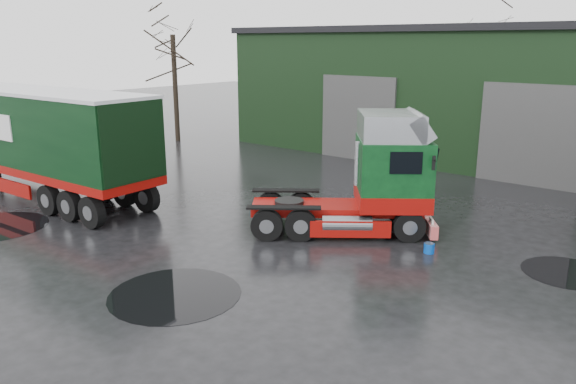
% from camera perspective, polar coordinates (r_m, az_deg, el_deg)
% --- Properties ---
extents(ground, '(100.00, 100.00, 0.00)m').
position_cam_1_polar(ground, '(13.53, -3.59, -9.33)').
color(ground, black).
extents(warehouse, '(32.40, 12.40, 6.30)m').
position_cam_1_polar(warehouse, '(29.80, 26.98, 8.79)').
color(warehouse, black).
rests_on(warehouse, ground).
extents(hero_tractor, '(6.16, 5.54, 3.64)m').
position_cam_1_polar(hero_tractor, '(16.73, 5.00, 2.01)').
color(hero_tractor, '#0A3916').
rests_on(hero_tractor, ground).
extents(trailer_left, '(12.95, 3.26, 3.99)m').
position_cam_1_polar(trailer_left, '(23.05, -25.20, 4.68)').
color(trailer_left, silver).
rests_on(trailer_left, ground).
extents(wash_bucket, '(0.36, 0.36, 0.27)m').
position_cam_1_polar(wash_bucket, '(15.82, 14.14, -5.55)').
color(wash_bucket, '#0842B0').
rests_on(wash_bucket, ground).
extents(tree_left, '(4.40, 4.40, 8.50)m').
position_cam_1_polar(tree_left, '(33.00, -11.49, 12.46)').
color(tree_left, black).
rests_on(tree_left, ground).
extents(tree_back_a, '(4.40, 4.40, 9.50)m').
position_cam_1_polar(tree_back_a, '(41.59, 19.44, 13.09)').
color(tree_back_a, black).
rests_on(tree_back_a, ground).
extents(puddle_0, '(3.02, 3.02, 0.01)m').
position_cam_1_polar(puddle_0, '(13.25, -11.40, -10.15)').
color(puddle_0, black).
rests_on(puddle_0, ground).
extents(puddle_1, '(2.17, 2.17, 0.01)m').
position_cam_1_polar(puddle_1, '(15.76, 26.49, -7.32)').
color(puddle_1, black).
rests_on(puddle_1, ground).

